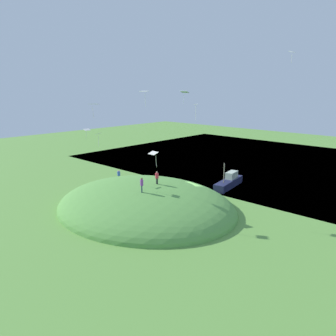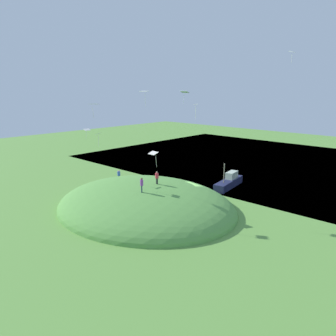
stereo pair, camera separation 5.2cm
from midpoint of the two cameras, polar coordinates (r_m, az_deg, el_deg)
ground_plane at (r=45.18m, az=4.06°, el=-5.75°), size 160.00×160.00×0.00m
lake_water at (r=71.17m, az=19.88°, el=0.51°), size 52.04×80.00×0.40m
grass_hill at (r=42.80m, az=-3.97°, el=-6.87°), size 20.98×24.56×6.30m
boat_on_lake at (r=52.13m, az=10.62°, el=-2.40°), size 7.70×2.86×4.17m
person_watching_kites at (r=41.61m, az=-1.91°, el=-1.45°), size 0.54×0.54×1.66m
person_walking_path at (r=38.64m, az=-4.57°, el=-2.63°), size 0.51×0.51×1.80m
person_with_child at (r=52.95m, az=-8.53°, el=-1.06°), size 0.65×0.65×1.73m
kite_0 at (r=43.62m, az=2.95°, el=13.01°), size 0.82×1.14×1.72m
kite_1 at (r=41.47m, az=-11.97°, el=5.71°), size 0.91×0.79×1.75m
kite_2 at (r=44.17m, az=-13.92°, el=6.44°), size 0.86×0.61×1.31m
kite_3 at (r=45.01m, az=20.82°, el=18.31°), size 0.87×0.61×1.41m
kite_4 at (r=40.15m, az=-12.75°, el=10.73°), size 1.25×1.39×1.66m
kite_5 at (r=34.17m, az=4.87°, el=10.71°), size 0.75×0.69×1.66m
kite_6 at (r=40.45m, az=-4.15°, el=13.08°), size 1.01×1.23×1.86m
kite_7 at (r=39.29m, az=-2.52°, el=2.53°), size 0.87×1.21×1.89m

